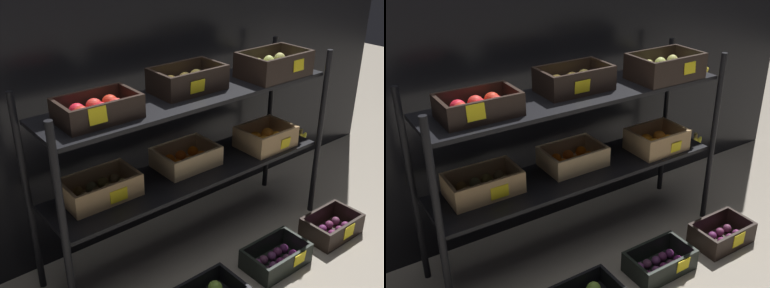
% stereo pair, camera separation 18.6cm
% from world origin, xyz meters
% --- Properties ---
extents(ground_plane, '(10.00, 10.00, 0.00)m').
position_xyz_m(ground_plane, '(0.00, 0.00, 0.00)').
color(ground_plane, gray).
extents(storefront_wall, '(3.99, 0.12, 1.81)m').
position_xyz_m(storefront_wall, '(0.00, 0.40, 0.90)').
color(storefront_wall, black).
rests_on(storefront_wall, ground_plane).
extents(display_rack, '(1.72, 0.43, 1.03)m').
position_xyz_m(display_rack, '(0.03, 0.00, 0.71)').
color(display_rack, black).
rests_on(display_rack, ground_plane).
extents(crate_ground_plum, '(0.34, 0.22, 0.12)m').
position_xyz_m(crate_ground_plum, '(0.23, -0.42, 0.04)').
color(crate_ground_plum, black).
rests_on(crate_ground_plum, ground_plane).
extents(crate_ground_right_plum, '(0.33, 0.22, 0.12)m').
position_xyz_m(crate_ground_right_plum, '(0.68, -0.44, 0.05)').
color(crate_ground_right_plum, black).
rests_on(crate_ground_right_plum, ground_plane).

